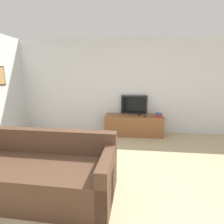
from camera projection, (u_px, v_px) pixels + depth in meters
ground_plane at (112, 205)px, 2.21m from camera, size 14.00×14.00×0.00m
wall_back at (125, 86)px, 4.88m from camera, size 9.00×0.06×2.60m
tv_stand at (134, 125)px, 4.77m from camera, size 1.54×0.52×0.54m
television at (134, 105)px, 4.86m from camera, size 0.72×0.09×0.52m
couch at (35, 173)px, 2.41m from camera, size 2.21×0.93×0.82m
book_stack at (159, 115)px, 4.57m from camera, size 0.17×0.19×0.09m
remote_on_stand at (139, 115)px, 4.73m from camera, size 0.08×0.15×0.02m
remote_secondary at (145, 116)px, 4.54m from camera, size 0.05×0.19×0.02m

